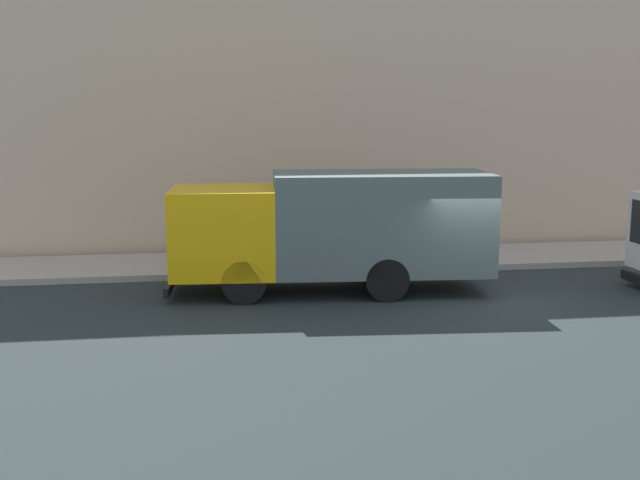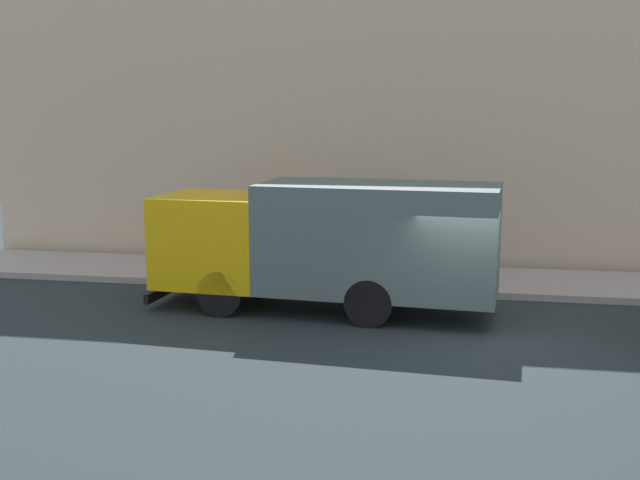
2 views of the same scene
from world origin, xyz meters
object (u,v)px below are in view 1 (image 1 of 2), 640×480
pedestrian_third (199,229)px  traffic_cone_orange (218,255)px  pedestrian_walking (210,232)px  street_sign_post (368,210)px  large_utility_truck (335,226)px  pedestrian_standing (283,230)px

pedestrian_third → traffic_cone_orange: size_ratio=2.35×
traffic_cone_orange → pedestrian_walking: bearing=15.8°
pedestrian_walking → pedestrian_third: size_ratio=1.00×
traffic_cone_orange → street_sign_post: bearing=-94.8°
large_utility_truck → pedestrian_standing: 3.95m
pedestrian_walking → street_sign_post: (-1.13, -4.40, 0.70)m
traffic_cone_orange → street_sign_post: 4.37m
pedestrian_standing → pedestrian_third: 2.47m
pedestrian_standing → traffic_cone_orange: (-1.27, 1.95, -0.47)m
large_utility_truck → street_sign_post: bearing=-26.8°
street_sign_post → pedestrian_standing: bearing=54.1°
pedestrian_third → street_sign_post: (-1.64, -4.71, 0.69)m
pedestrian_third → street_sign_post: 5.03m
pedestrian_standing → street_sign_post: size_ratio=0.58×
pedestrian_standing → traffic_cone_orange: bearing=139.1°
traffic_cone_orange → large_utility_truck: bearing=-130.9°
pedestrian_walking → street_sign_post: size_ratio=0.63×
large_utility_truck → pedestrian_third: bearing=46.0°
pedestrian_third → street_sign_post: size_ratio=0.63×
pedestrian_standing → street_sign_post: bearing=-110.1°
large_utility_truck → traffic_cone_orange: 4.00m
large_utility_truck → street_sign_post: (2.16, -1.29, 0.09)m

